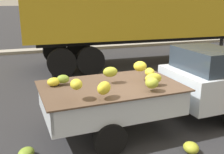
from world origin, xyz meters
TOP-DOWN VIEW (x-y plane):
  - ground at (0.00, 0.00)m, footprint 220.00×220.00m
  - curb_strip at (0.00, 10.11)m, footprint 80.00×0.80m
  - pickup_truck at (1.30, 0.19)m, footprint 5.19×2.02m
  - semi_trailer at (3.57, 5.86)m, footprint 12.06×2.89m
  - fallen_banana_bunch_near_tailgate at (-2.52, -0.33)m, footprint 0.42×0.43m
  - fallen_banana_bunch_by_wheel at (0.44, -1.16)m, footprint 0.30×0.34m

SIDE VIEW (x-z plane):
  - ground at x=0.00m, z-range 0.00..0.00m
  - curb_strip at x=0.00m, z-range 0.00..0.16m
  - fallen_banana_bunch_near_tailgate at x=-2.52m, z-range 0.00..0.19m
  - fallen_banana_bunch_by_wheel at x=0.44m, z-range 0.00..0.21m
  - pickup_truck at x=1.30m, z-range 0.03..1.73m
  - semi_trailer at x=3.57m, z-range 0.57..4.52m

